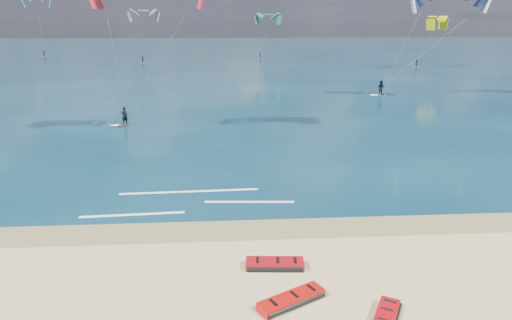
{
  "coord_description": "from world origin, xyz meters",
  "views": [
    {
      "loc": [
        1.52,
        -17.13,
        9.92
      ],
      "look_at": [
        3.21,
        8.0,
        1.94
      ],
      "focal_mm": 32.0,
      "sensor_mm": 36.0,
      "label": 1
    }
  ],
  "objects_px": {
    "kitesurfer_main": "(135,46)",
    "packed_kite_mid": "(275,268)",
    "packed_kite_left": "(291,303)",
    "kitesurfer_far": "(416,37)",
    "packed_kite_right": "(386,319)"
  },
  "relations": [
    {
      "from": "kitesurfer_main",
      "to": "kitesurfer_far",
      "type": "bearing_deg",
      "value": -15.61
    },
    {
      "from": "packed_kite_left",
      "to": "kitesurfer_far",
      "type": "relative_size",
      "value": 0.2
    },
    {
      "from": "packed_kite_left",
      "to": "packed_kite_right",
      "type": "distance_m",
      "value": 3.31
    },
    {
      "from": "packed_kite_mid",
      "to": "kitesurfer_far",
      "type": "xyz_separation_m",
      "value": [
        21.31,
        39.13,
        7.43
      ]
    },
    {
      "from": "packed_kite_right",
      "to": "kitesurfer_main",
      "type": "distance_m",
      "value": 30.74
    },
    {
      "from": "packed_kite_left",
      "to": "kitesurfer_main",
      "type": "xyz_separation_m",
      "value": [
        -9.7,
        25.82,
        7.5
      ]
    },
    {
      "from": "packed_kite_mid",
      "to": "kitesurfer_main",
      "type": "distance_m",
      "value": 26.24
    },
    {
      "from": "packed_kite_mid",
      "to": "kitesurfer_main",
      "type": "bearing_deg",
      "value": 116.3
    },
    {
      "from": "packed_kite_right",
      "to": "kitesurfer_main",
      "type": "height_order",
      "value": "kitesurfer_main"
    },
    {
      "from": "kitesurfer_main",
      "to": "packed_kite_right",
      "type": "bearing_deg",
      "value": -107.38
    },
    {
      "from": "packed_kite_left",
      "to": "kitesurfer_far",
      "type": "bearing_deg",
      "value": 34.44
    },
    {
      "from": "packed_kite_mid",
      "to": "kitesurfer_main",
      "type": "xyz_separation_m",
      "value": [
        -9.36,
        23.34,
        7.5
      ]
    },
    {
      "from": "kitesurfer_main",
      "to": "packed_kite_mid",
      "type": "bearing_deg",
      "value": -110.99
    },
    {
      "from": "packed_kite_left",
      "to": "packed_kite_mid",
      "type": "relative_size",
      "value": 1.08
    },
    {
      "from": "packed_kite_left",
      "to": "packed_kite_right",
      "type": "xyz_separation_m",
      "value": [
        3.12,
        -1.09,
        0.0
      ]
    }
  ]
}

